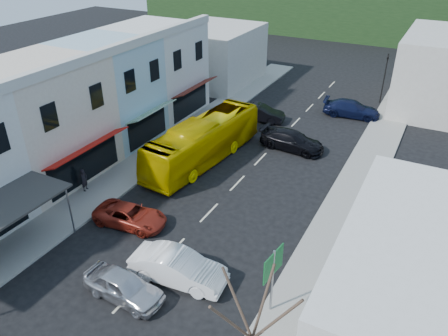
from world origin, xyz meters
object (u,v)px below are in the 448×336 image
at_px(car_silver, 123,286).
at_px(direction_sign, 272,282).
at_px(bus, 203,142).
at_px(car_red, 130,215).
at_px(pedestrian_left, 84,179).
at_px(traffic_signal, 384,79).
at_px(car_white, 178,269).

relative_size(car_silver, direction_sign, 1.22).
relative_size(bus, car_red, 2.52).
height_order(pedestrian_left, traffic_signal, traffic_signal).
bearing_deg(traffic_signal, car_white, 93.14).
relative_size(car_silver, pedestrian_left, 2.59).
distance_m(car_white, car_red, 5.72).
height_order(bus, direction_sign, direction_sign).
height_order(car_white, car_red, same).
xyz_separation_m(car_red, traffic_signal, (9.35, 27.88, 1.77)).
distance_m(bus, car_white, 12.82).
bearing_deg(car_silver, bus, 17.32).
bearing_deg(car_silver, traffic_signal, -7.56).
xyz_separation_m(car_silver, car_white, (1.68, 2.17, 0.00)).
relative_size(bus, pedestrian_left, 6.82).
height_order(car_silver, direction_sign, direction_sign).
relative_size(car_white, pedestrian_left, 2.59).
xyz_separation_m(bus, car_red, (0.19, -9.03, -0.85)).
distance_m(car_silver, traffic_signal, 33.26).
xyz_separation_m(car_red, direction_sign, (9.95, -2.37, 1.10)).
bearing_deg(direction_sign, car_white, -169.24).
bearing_deg(bus, car_red, -83.33).
distance_m(car_white, pedestrian_left, 10.84).
bearing_deg(car_red, bus, -4.75).
height_order(bus, pedestrian_left, bus).
bearing_deg(pedestrian_left, traffic_signal, -40.78).
bearing_deg(pedestrian_left, direction_sign, -116.84).
distance_m(car_white, traffic_signal, 30.85).
bearing_deg(bus, car_silver, -69.96).
height_order(bus, car_red, bus).
bearing_deg(car_red, car_white, -123.31).
bearing_deg(direction_sign, pedestrian_left, 173.22).
relative_size(bus, car_silver, 2.64).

